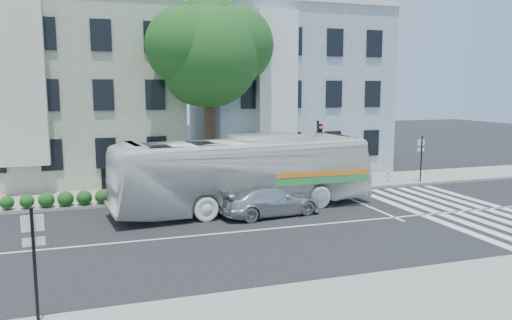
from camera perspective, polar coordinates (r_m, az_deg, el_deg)
name	(u,v)px	position (r m, az deg, el deg)	size (l,w,h in m)	color
ground	(257,230)	(20.60, 0.16, -8.02)	(120.00, 120.00, 0.00)	black
sidewalk_far	(213,191)	(28.07, -4.98, -3.52)	(80.00, 4.00, 0.15)	gray
sidewalk_near	(354,310)	(13.67, 11.19, -16.46)	(80.00, 4.00, 0.15)	gray
building_left	(78,93)	(33.80, -19.63, 7.27)	(12.00, 10.00, 11.00)	gray
building_right	(284,92)	(36.28, 3.26, 7.75)	(12.00, 10.00, 11.00)	#8792A0
street_tree	(209,51)	(28.31, -5.41, 12.35)	(7.30, 5.90, 11.10)	#2D2116
bus	(245,173)	(23.75, -1.23, -1.47)	(12.70, 2.97, 3.54)	silver
sedan	(270,200)	(22.80, 1.59, -4.64)	(4.75, 1.93, 1.38)	silver
hedge	(103,197)	(25.63, -17.13, -4.01)	(8.50, 0.84, 0.70)	#346821
traffic_signal	(318,147)	(27.53, 7.13, 1.52)	(0.42, 0.52, 4.01)	black
fire_hydrant	(388,176)	(31.05, 14.88, -1.78)	(0.43, 0.24, 0.75)	beige
near_sign_pole	(34,251)	(13.13, -24.04, -9.49)	(0.51, 0.17, 2.83)	black
far_sign_pole	(421,153)	(31.65, 18.35, 0.74)	(0.50, 0.19, 2.77)	black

